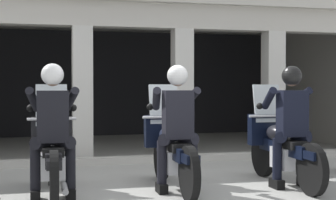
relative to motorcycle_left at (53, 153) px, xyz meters
name	(u,v)px	position (x,y,z in m)	size (l,w,h in m)	color
ground_plane	(132,157)	(1.51, 3.04, -0.50)	(80.00, 80.00, 0.00)	#999993
station_building	(113,60)	(1.49, 5.42, 1.43)	(10.27, 5.36, 2.98)	black
kerb_strip	(138,160)	(1.49, 2.26, -0.44)	(9.77, 0.24, 0.12)	#B7B5AD
motorcycle_left	(53,153)	(0.00, 0.00, 0.00)	(0.62, 2.04, 1.35)	black
police_officer_left	(53,119)	(0.00, -0.28, 0.44)	(0.63, 0.61, 1.58)	black
motorcycle_center	(172,149)	(1.51, 0.04, 0.00)	(0.62, 2.04, 1.35)	black
police_officer_center	(177,117)	(1.51, -0.24, 0.44)	(0.63, 0.61, 1.58)	black
motorcycle_right	(281,147)	(3.02, -0.04, 0.00)	(0.62, 2.04, 1.35)	black
police_officer_right	(291,116)	(3.02, -0.32, 0.44)	(0.63, 0.61, 1.58)	black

